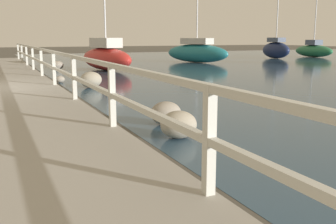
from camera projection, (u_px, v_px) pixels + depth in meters
name	position (u px, v px, depth m)	size (l,w,h in m)	color
railing	(54.00, 62.00, 12.37)	(0.10, 32.50, 1.08)	beige
boulder_water_edge	(60.00, 79.00, 15.17)	(0.36, 0.33, 0.27)	gray
boulder_far_strip	(166.00, 113.00, 7.93)	(0.63, 0.57, 0.47)	gray
boulder_near_dock	(179.00, 125.00, 6.86)	(0.65, 0.59, 0.49)	gray
boulder_downstream	(91.00, 80.00, 13.70)	(0.75, 0.68, 0.57)	gray
boulder_upstream	(58.00, 65.00, 21.28)	(0.63, 0.57, 0.47)	gray
sailboat_navy	(276.00, 49.00, 32.18)	(1.23, 3.24, 7.74)	#192347
sailboat_green	(313.00, 50.00, 34.38)	(1.32, 4.20, 7.32)	#236B42
sailboat_red	(106.00, 57.00, 20.73)	(2.38, 4.73, 6.53)	red
sailboat_teal	(197.00, 52.00, 27.03)	(3.19, 5.33, 6.39)	#1E707A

